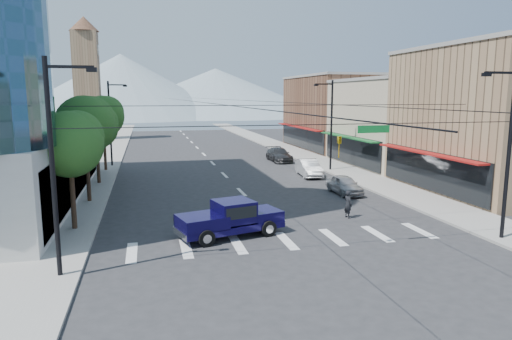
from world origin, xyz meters
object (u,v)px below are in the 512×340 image
object	(u,v)px
pickup_truck	(230,218)
parked_car_mid	(309,168)
pedestrian	(348,204)
parked_car_near	(344,185)
parked_car_far	(279,155)

from	to	relation	value
pickup_truck	parked_car_mid	size ratio (longest dim) A/B	1.27
pedestrian	parked_car_near	distance (m)	7.11
parked_car_near	parked_car_mid	bearing A→B (deg)	89.64
pedestrian	parked_car_mid	world-z (taller)	pedestrian
parked_car_mid	pedestrian	bearing A→B (deg)	-95.05
parked_car_far	pickup_truck	bearing A→B (deg)	-111.94
parked_car_far	pedestrian	bearing A→B (deg)	-96.82
parked_car_near	parked_car_far	xyz separation A→B (m)	(0.07, 18.11, 0.06)
pickup_truck	parked_car_far	bearing A→B (deg)	53.45
pedestrian	parked_car_near	xyz separation A→B (m)	(2.74, 6.56, -0.15)
parked_car_mid	parked_car_far	distance (m)	10.13
pickup_truck	parked_car_near	bearing A→B (deg)	24.32
pedestrian	parked_car_near	bearing A→B (deg)	-35.17
pickup_truck	parked_car_mid	bearing A→B (deg)	42.67
pickup_truck	parked_car_far	distance (m)	28.72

